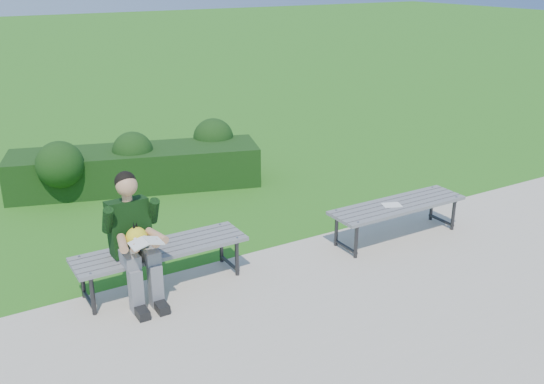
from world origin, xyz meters
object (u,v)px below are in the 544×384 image
object	(u,v)px
bench_right	(398,208)
paper_sheet	(392,205)
hedge	(136,164)
seated_boy	(134,235)
bench_left	(161,252)

from	to	relation	value
bench_right	paper_sheet	xyz separation A→B (m)	(-0.10, 0.00, 0.06)
hedge	bench_right	size ratio (longest dim) A/B	2.11
bench_right	seated_boy	bearing A→B (deg)	175.83
bench_left	paper_sheet	size ratio (longest dim) A/B	6.87
seated_boy	paper_sheet	xyz separation A→B (m)	(3.13, -0.24, -0.24)
bench_right	seated_boy	xyz separation A→B (m)	(-3.23, 0.24, 0.30)
hedge	bench_right	distance (m)	4.06
hedge	paper_sheet	bearing A→B (deg)	-59.71
bench_left	bench_right	bearing A→B (deg)	-6.37
hedge	bench_left	size ratio (longest dim) A/B	2.11
bench_left	seated_boy	distance (m)	0.43
hedge	paper_sheet	distance (m)	4.01
seated_boy	hedge	bearing A→B (deg)	71.07
bench_right	seated_boy	world-z (taller)	seated_boy
paper_sheet	hedge	bearing A→B (deg)	120.29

